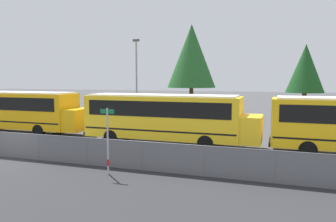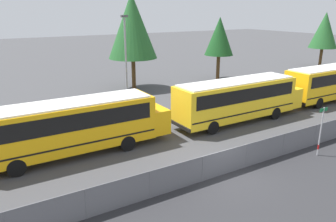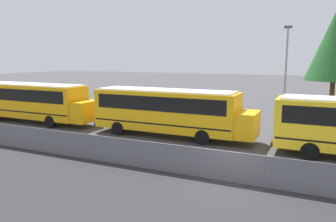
# 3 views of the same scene
# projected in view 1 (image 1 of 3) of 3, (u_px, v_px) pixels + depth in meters

# --- Properties ---
(ground_plane) EXTENTS (200.00, 200.00, 0.00)m
(ground_plane) POSITION_uv_depth(u_px,v_px,m) (16.00, 158.00, 18.26)
(ground_plane) COLOR #424244
(fence) EXTENTS (113.16, 0.07, 1.43)m
(fence) POSITION_uv_depth(u_px,v_px,m) (16.00, 145.00, 18.18)
(fence) COLOR #9EA0A5
(fence) RESTS_ON ground_plane
(school_bus_3) EXTENTS (11.75, 2.64, 3.35)m
(school_bus_3) POSITION_uv_depth(u_px,v_px,m) (18.00, 109.00, 26.41)
(school_bus_3) COLOR #EDA80F
(school_bus_3) RESTS_ON ground_plane
(school_bus_4) EXTENTS (11.75, 2.64, 3.35)m
(school_bus_4) POSITION_uv_depth(u_px,v_px,m) (166.00, 115.00, 21.75)
(school_bus_4) COLOR yellow
(school_bus_4) RESTS_ON ground_plane
(street_sign) EXTENTS (0.70, 0.09, 3.07)m
(street_sign) POSITION_uv_depth(u_px,v_px,m) (108.00, 140.00, 14.97)
(street_sign) COLOR #B7B7BC
(street_sign) RESTS_ON ground_plane
(light_pole) EXTENTS (0.60, 0.24, 8.09)m
(light_pole) POSITION_uv_depth(u_px,v_px,m) (137.00, 78.00, 31.09)
(light_pole) COLOR gray
(light_pole) RESTS_ON ground_plane
(tree_0) EXTENTS (3.57, 3.57, 7.70)m
(tree_0) POSITION_uv_depth(u_px,v_px,m) (305.00, 69.00, 31.38)
(tree_0) COLOR #51381E
(tree_0) RESTS_ON ground_plane
(tree_2) EXTENTS (5.27, 5.27, 10.29)m
(tree_2) POSITION_uv_depth(u_px,v_px,m) (192.00, 56.00, 35.63)
(tree_2) COLOR #51381E
(tree_2) RESTS_ON ground_plane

